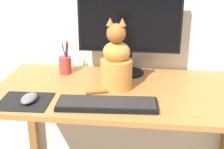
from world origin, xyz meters
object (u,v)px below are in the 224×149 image
(computer_mouse_left, at_px, (29,98))
(cat, at_px, (116,63))
(monitor, at_px, (129,27))
(pen_cup, at_px, (65,65))
(keyboard, at_px, (107,104))

(computer_mouse_left, relative_size, cat, 0.32)
(computer_mouse_left, bearing_deg, monitor, 45.47)
(monitor, xyz_separation_m, pen_cup, (-0.35, -0.04, -0.21))
(keyboard, xyz_separation_m, computer_mouse_left, (-0.35, -0.00, 0.01))
(keyboard, bearing_deg, computer_mouse_left, 176.51)
(computer_mouse_left, distance_m, pen_cup, 0.38)
(computer_mouse_left, distance_m, cat, 0.43)
(computer_mouse_left, height_order, cat, cat)
(cat, bearing_deg, computer_mouse_left, -149.85)
(keyboard, distance_m, computer_mouse_left, 0.35)
(keyboard, relative_size, computer_mouse_left, 3.90)
(pen_cup, bearing_deg, computer_mouse_left, -99.65)
(keyboard, height_order, computer_mouse_left, computer_mouse_left)
(cat, bearing_deg, keyboard, -94.04)
(monitor, relative_size, cat, 1.56)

